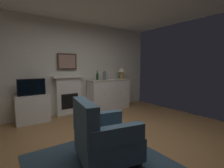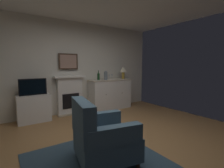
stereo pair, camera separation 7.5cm
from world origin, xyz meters
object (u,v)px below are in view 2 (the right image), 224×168
at_px(framed_picture, 68,62).
at_px(armchair, 102,137).
at_px(fireplace_unit, 70,95).
at_px(wine_glass_left, 109,76).
at_px(tv_cabinet, 34,108).
at_px(table_lamp, 123,70).
at_px(wine_bottle, 98,76).
at_px(vase_decorative, 106,75).
at_px(wine_glass_center, 112,76).
at_px(tv_set, 33,87).
at_px(sideboard_cabinet, 110,94).

height_order(framed_picture, armchair, framed_picture).
relative_size(fireplace_unit, wine_glass_left, 6.67).
relative_size(wine_glass_left, tv_cabinet, 0.22).
distance_m(fireplace_unit, tv_cabinet, 1.01).
height_order(table_lamp, wine_bottle, table_lamp).
bearing_deg(framed_picture, fireplace_unit, -90.00).
distance_m(wine_bottle, vase_decorative, 0.23).
bearing_deg(wine_glass_center, armchair, -126.58).
relative_size(vase_decorative, tv_set, 0.45).
xyz_separation_m(fireplace_unit, vase_decorative, (1.07, -0.23, 0.54)).
relative_size(fireplace_unit, armchair, 1.17).
bearing_deg(wine_glass_left, armchair, -124.92).
relative_size(fireplace_unit, framed_picture, 2.00).
distance_m(table_lamp, tv_cabinet, 2.91).
distance_m(table_lamp, wine_glass_center, 0.50).
bearing_deg(wine_glass_center, sideboard_cabinet, 142.19).
bearing_deg(armchair, framed_picture, 80.23).
relative_size(sideboard_cabinet, wine_bottle, 4.77).
relative_size(wine_glass_left, armchair, 0.18).
bearing_deg(fireplace_unit, wine_bottle, -8.71).
relative_size(table_lamp, wine_glass_left, 2.42).
bearing_deg(wine_bottle, framed_picture, 168.41).
bearing_deg(tv_set, table_lamp, 0.17).
relative_size(wine_glass_center, tv_cabinet, 0.22).
bearing_deg(wine_glass_left, vase_decorative, -175.82).
relative_size(table_lamp, tv_cabinet, 0.53).
distance_m(tv_cabinet, tv_set, 0.54).
relative_size(table_lamp, vase_decorative, 1.42).
bearing_deg(tv_cabinet, framed_picture, 12.01).
height_order(table_lamp, wine_glass_center, table_lamp).
relative_size(fireplace_unit, tv_cabinet, 1.47).
height_order(wine_glass_center, vase_decorative, vase_decorative).
xyz_separation_m(wine_glass_center, vase_decorative, (-0.25, -0.02, 0.02)).
height_order(framed_picture, wine_glass_center, framed_picture).
height_order(framed_picture, sideboard_cabinet, framed_picture).
xyz_separation_m(fireplace_unit, wine_glass_center, (1.32, -0.21, 0.52)).
height_order(wine_glass_left, tv_set, wine_glass_left).
bearing_deg(tv_set, armchair, -77.86).
bearing_deg(armchair, wine_glass_center, 53.42).
relative_size(wine_bottle, tv_cabinet, 0.39).
bearing_deg(wine_bottle, tv_set, -178.38).
relative_size(tv_cabinet, tv_set, 1.21).
bearing_deg(wine_bottle, table_lamp, -2.73).
height_order(vase_decorative, tv_set, vase_decorative).
bearing_deg(tv_cabinet, table_lamp, -0.31).
relative_size(fireplace_unit, table_lamp, 2.75).
xyz_separation_m(framed_picture, tv_set, (-0.97, -0.23, -0.63)).
height_order(sideboard_cabinet, wine_glass_left, wine_glass_left).
bearing_deg(armchair, fireplace_unit, 80.07).
xyz_separation_m(wine_glass_left, tv_set, (-2.18, 0.03, -0.20)).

